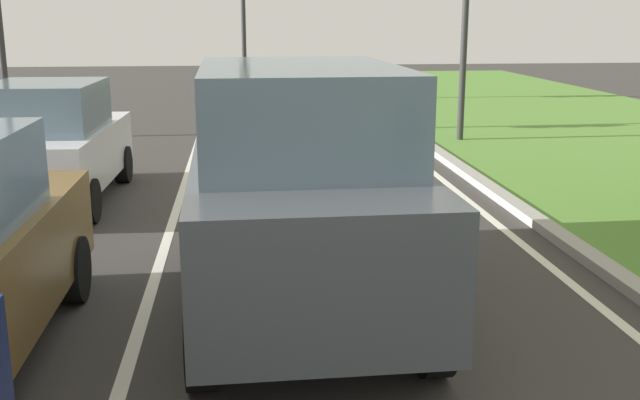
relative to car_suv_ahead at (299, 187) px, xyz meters
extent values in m
plane|color=#383533|center=(-0.76, 5.24, -1.17)|extent=(60.00, 60.00, 0.00)
cube|color=silver|center=(-1.46, 5.24, -1.16)|extent=(0.12, 32.00, 0.01)
cube|color=silver|center=(2.84, 5.24, -1.16)|extent=(0.12, 32.00, 0.01)
cube|color=#9E9B93|center=(3.34, 5.24, -1.11)|extent=(0.24, 48.00, 0.12)
cube|color=#474C51|center=(0.00, 0.04, -0.24)|extent=(1.98, 4.53, 1.10)
cube|color=slate|center=(0.00, -0.11, 0.71)|extent=(1.75, 2.73, 0.80)
cylinder|color=black|center=(-0.90, 1.55, -0.79)|extent=(0.23, 0.76, 0.76)
cylinder|color=black|center=(0.84, 1.59, -0.79)|extent=(0.23, 0.76, 0.76)
cylinder|color=black|center=(-0.85, -1.51, -0.79)|extent=(0.23, 0.76, 0.76)
cylinder|color=black|center=(0.90, -1.47, -0.79)|extent=(0.23, 0.76, 0.76)
cylinder|color=black|center=(-2.15, 0.38, -0.85)|extent=(0.22, 0.64, 0.64)
cube|color=silver|center=(-3.26, 4.54, -0.47)|extent=(1.76, 3.75, 0.80)
cube|color=slate|center=(-3.27, 4.29, 0.27)|extent=(1.54, 1.95, 0.68)
cylinder|color=black|center=(-3.97, 5.83, -0.87)|extent=(0.24, 0.61, 0.60)
cylinder|color=black|center=(-2.46, 5.78, -0.87)|extent=(0.24, 0.61, 0.60)
cylinder|color=black|center=(-2.55, 3.26, -0.87)|extent=(0.24, 0.61, 0.60)
cylinder|color=#2D2D2D|center=(4.24, 9.12, 1.36)|extent=(0.14, 0.14, 5.06)
cylinder|color=#2D2D2D|center=(-0.33, 17.31, 1.24)|extent=(0.14, 0.14, 4.81)
camera|label=1|loc=(-0.52, -6.70, 1.54)|focal=42.26mm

